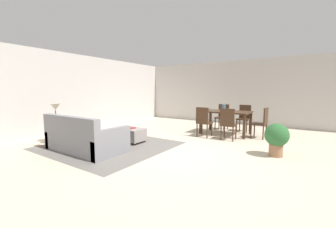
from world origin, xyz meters
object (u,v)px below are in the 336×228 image
(ottoman_table, at_px, (129,134))
(book_on_ottoman, at_px, (130,128))
(dining_table, at_px, (226,114))
(dining_chair_near_right, at_px, (228,122))
(table_lamp, at_px, (55,108))
(dining_chair_head_east, at_px, (262,121))
(dining_chair_far_left, at_px, (223,115))
(dining_chair_far_right, at_px, (244,116))
(couch, at_px, (84,139))
(potted_plant, at_px, (277,137))
(dining_chair_near_left, at_px, (203,120))
(side_table, at_px, (56,127))
(vase_centerpiece, at_px, (224,108))

(ottoman_table, distance_m, book_on_ottoman, 0.19)
(dining_table, relative_size, dining_chair_near_right, 1.65)
(table_lamp, relative_size, dining_chair_near_right, 0.57)
(dining_chair_near_right, height_order, dining_chair_head_east, same)
(dining_chair_far_left, relative_size, dining_chair_head_east, 1.00)
(dining_chair_far_right, bearing_deg, dining_chair_head_east, -50.76)
(couch, distance_m, dining_table, 4.33)
(table_lamp, relative_size, potted_plant, 0.73)
(dining_table, bearing_deg, couch, -119.70)
(ottoman_table, distance_m, dining_chair_far_right, 4.11)
(dining_table, bearing_deg, dining_chair_far_right, 66.95)
(couch, bearing_deg, dining_chair_far_right, 61.49)
(dining_chair_far_left, xyz_separation_m, dining_chair_far_right, (0.76, 0.04, 0.00))
(dining_chair_near_left, bearing_deg, couch, -120.34)
(side_table, distance_m, book_on_ottoman, 1.98)
(book_on_ottoman, bearing_deg, couch, -104.95)
(ottoman_table, bearing_deg, dining_chair_far_right, 56.50)
(table_lamp, relative_size, dining_chair_far_left, 0.57)
(side_table, distance_m, dining_chair_head_east, 5.84)
(dining_table, distance_m, dining_chair_far_right, 0.96)
(ottoman_table, distance_m, potted_plant, 3.68)
(side_table, relative_size, vase_centerpiece, 2.55)
(couch, height_order, ottoman_table, couch)
(dining_chair_near_right, height_order, vase_centerpiece, vase_centerpiece)
(couch, bearing_deg, dining_chair_far_left, 69.12)
(dining_chair_near_right, relative_size, dining_chair_far_right, 1.00)
(dining_chair_near_left, height_order, dining_chair_far_right, same)
(dining_chair_near_left, distance_m, dining_chair_far_left, 1.65)
(dining_chair_far_right, bearing_deg, potted_plant, -63.05)
(dining_chair_far_right, distance_m, book_on_ottoman, 4.06)
(dining_chair_head_east, distance_m, vase_centerpiece, 1.23)
(table_lamp, distance_m, vase_centerpiece, 4.99)
(dining_chair_near_right, bearing_deg, potted_plant, -33.10)
(table_lamp, xyz_separation_m, dining_chair_head_east, (4.51, 3.71, -0.45))
(table_lamp, xyz_separation_m, dining_chair_far_right, (3.77, 4.61, -0.45))
(side_table, xyz_separation_m, dining_table, (3.40, 3.73, 0.23))
(potted_plant, bearing_deg, table_lamp, -158.23)
(dining_table, bearing_deg, vase_centerpiece, -169.36)
(dining_chair_far_right, bearing_deg, book_on_ottoman, -122.64)
(ottoman_table, bearing_deg, couch, -101.68)
(table_lamp, bearing_deg, ottoman_table, 38.20)
(dining_chair_far_left, bearing_deg, potted_plant, -50.70)
(couch, relative_size, dining_chair_near_left, 2.09)
(table_lamp, xyz_separation_m, dining_chair_near_right, (3.74, 2.90, -0.45))
(dining_chair_near_right, relative_size, potted_plant, 1.28)
(ottoman_table, distance_m, dining_chair_far_left, 3.71)
(dining_table, relative_size, dining_chair_near_left, 1.65)
(side_table, xyz_separation_m, dining_chair_far_left, (3.01, 4.56, 0.08))
(dining_table, height_order, dining_chair_head_east, dining_chair_head_east)
(side_table, height_order, vase_centerpiece, vase_centerpiece)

